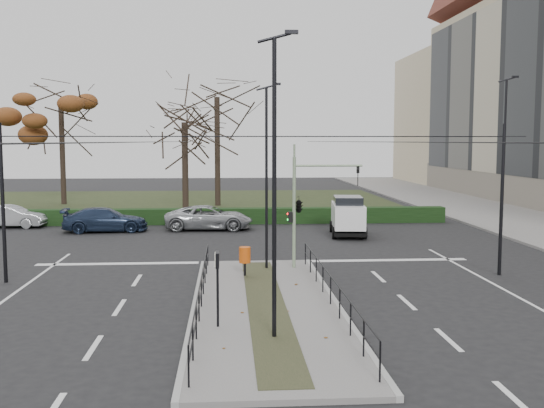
% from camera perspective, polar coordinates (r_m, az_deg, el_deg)
% --- Properties ---
extents(ground, '(140.00, 140.00, 0.00)m').
position_cam_1_polar(ground, '(22.94, -0.90, -7.76)').
color(ground, black).
rests_on(ground, ground).
extents(median_island, '(4.40, 15.00, 0.14)m').
position_cam_1_polar(median_island, '(20.50, -0.52, -9.19)').
color(median_island, slate).
rests_on(median_island, ground).
extents(sidewalk_east, '(8.00, 90.00, 0.14)m').
position_cam_1_polar(sidewalk_east, '(48.55, 19.33, -0.87)').
color(sidewalk_east, slate).
rests_on(sidewalk_east, ground).
extents(park, '(38.00, 26.00, 0.10)m').
position_cam_1_polar(park, '(54.75, -9.01, 0.07)').
color(park, black).
rests_on(park, ground).
extents(hedge, '(38.00, 1.00, 1.00)m').
position_cam_1_polar(hedge, '(41.44, -10.63, -1.12)').
color(hedge, black).
rests_on(hedge, ground).
extents(median_railing, '(4.14, 13.24, 0.92)m').
position_cam_1_polar(median_railing, '(20.19, -0.50, -6.78)').
color(median_railing, black).
rests_on(median_railing, median_island).
extents(catenary, '(20.00, 34.00, 6.00)m').
position_cam_1_polar(catenary, '(24.01, -1.12, 1.11)').
color(catenary, black).
rests_on(catenary, ground).
extents(traffic_light, '(3.08, 1.77, 4.54)m').
position_cam_1_polar(traffic_light, '(25.95, 2.58, 0.03)').
color(traffic_light, gray).
rests_on(traffic_light, median_island).
extents(litter_bin, '(0.44, 0.44, 1.13)m').
position_cam_1_polar(litter_bin, '(24.53, -2.45, -4.62)').
color(litter_bin, black).
rests_on(litter_bin, median_island).
extents(info_panel, '(0.12, 0.55, 2.12)m').
position_cam_1_polar(info_panel, '(17.84, -4.93, -5.74)').
color(info_panel, black).
rests_on(info_panel, median_island).
extents(streetlamp_median_near, '(0.67, 0.14, 7.99)m').
position_cam_1_polar(streetlamp_median_near, '(16.50, 0.27, 1.76)').
color(streetlamp_median_near, black).
rests_on(streetlamp_median_near, median_island).
extents(streetlamp_median_far, '(0.63, 0.13, 7.50)m').
position_cam_1_polar(streetlamp_median_far, '(25.66, -0.46, 2.59)').
color(streetlamp_median_far, black).
rests_on(streetlamp_median_far, median_island).
extents(streetlamp_sidewalk, '(0.74, 0.15, 8.84)m').
position_cam_1_polar(streetlamp_sidewalk, '(38.58, 20.10, 4.30)').
color(streetlamp_sidewalk, black).
rests_on(streetlamp_sidewalk, sidewalk_east).
extents(parked_car_second, '(4.26, 1.73, 1.37)m').
position_cam_1_polar(parked_car_second, '(42.39, -22.37, -1.04)').
color(parked_car_second, '#94979B').
rests_on(parked_car_second, ground).
extents(parked_car_third, '(5.05, 2.41, 1.42)m').
position_cam_1_polar(parked_car_third, '(38.70, -14.72, -1.37)').
color(parked_car_third, '#1B2841').
rests_on(parked_car_third, ground).
extents(parked_car_fourth, '(5.34, 2.63, 1.46)m').
position_cam_1_polar(parked_car_fourth, '(38.49, -5.66, -1.22)').
color(parked_car_fourth, '#94979B').
rests_on(parked_car_fourth, ground).
extents(white_van, '(2.23, 4.20, 2.22)m').
position_cam_1_polar(white_van, '(36.15, 6.81, -0.99)').
color(white_van, white).
rests_on(white_van, ground).
extents(rust_tree, '(7.93, 7.93, 10.83)m').
position_cam_1_polar(rust_tree, '(55.61, -18.40, 8.47)').
color(rust_tree, black).
rests_on(rust_tree, park).
extents(bare_tree_center, '(8.07, 8.07, 11.61)m').
position_cam_1_polar(bare_tree_center, '(51.80, -4.95, 8.83)').
color(bare_tree_center, black).
rests_on(bare_tree_center, park).
extents(bare_tree_near, '(5.50, 5.50, 8.69)m').
position_cam_1_polar(bare_tree_near, '(45.63, -7.84, 6.65)').
color(bare_tree_near, black).
rests_on(bare_tree_near, park).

